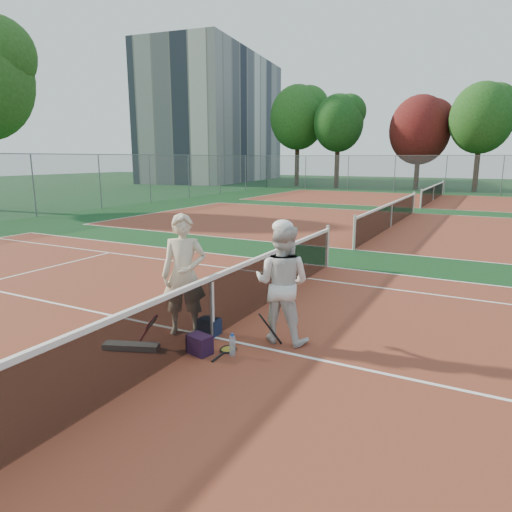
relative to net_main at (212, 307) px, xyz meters
The scene contains 22 objects.
ground 0.51m from the net_main, ahead, with size 130.00×130.00×0.00m, color #0E3415.
court_main 0.51m from the net_main, ahead, with size 23.77×10.97×0.01m, color brown.
court_far_a 13.51m from the net_main, 90.00° to the left, with size 23.77×10.97×0.01m, color brown.
court_far_b 27.00m from the net_main, 90.00° to the left, with size 23.77×10.97×0.01m, color brown.
net_main is the anchor object (origin of this frame).
net_far_a 13.50m from the net_main, 90.00° to the left, with size 0.10×10.98×1.02m, color black, non-canonical shape.
net_far_b 27.00m from the net_main, 90.00° to the left, with size 0.10×10.98×1.02m, color black, non-canonical shape.
fence_back 34.01m from the net_main, 90.00° to the left, with size 32.00×0.06×3.00m, color slate, non-canonical shape.
apartment_block 52.62m from the net_main, 122.47° to the left, with size 10.00×22.00×15.00m, color beige.
player_a 0.69m from the net_main, behind, with size 0.72×0.47×1.96m, color beige.
player_b 1.17m from the net_main, 22.16° to the left, with size 0.90×0.70×1.85m, color silver.
racket_red 0.99m from the net_main, 127.95° to the right, with size 0.36×0.27×0.52m, color maroon, non-canonical shape.
racket_black_held 0.92m from the net_main, ahead, with size 0.37×0.27×0.51m, color black, non-canonical shape.
racket_spare 0.76m from the net_main, 33.34° to the right, with size 0.60×0.27×0.03m, color black, non-canonical shape.
sports_bag_navy 0.41m from the net_main, 142.23° to the left, with size 0.34×0.23×0.27m, color #101A32.
sports_bag_purple 0.73m from the net_main, 74.38° to the right, with size 0.35×0.24×0.29m, color black.
net_cover_canvas 1.35m from the net_main, 131.06° to the right, with size 0.84×0.19×0.09m, color slate.
water_bottle 0.85m from the net_main, 35.01° to the right, with size 0.09×0.09×0.30m, color #ACC6DA.
tree_back_0 41.32m from the net_main, 110.96° to the left, with size 5.51×5.51×9.92m.
tree_back_1 38.52m from the net_main, 105.14° to the left, with size 4.60×4.60×8.61m.
tree_back_maroon 38.76m from the net_main, 94.33° to the left, with size 5.31×5.31×8.29m.
tree_back_3 37.52m from the net_main, 86.86° to the left, with size 4.99×4.99×8.86m.
Camera 1 is at (3.81, -5.74, 2.81)m, focal length 32.00 mm.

